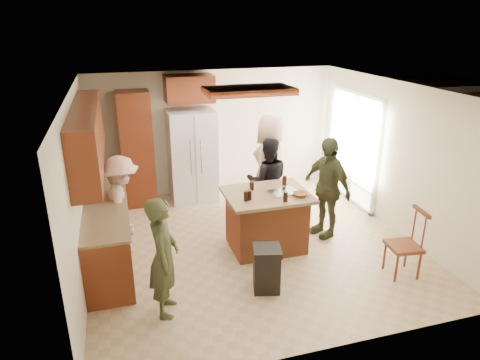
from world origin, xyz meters
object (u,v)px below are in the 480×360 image
object	(u,v)px
person_front_left	(164,257)
person_counter	(123,205)
person_behind_right	(270,165)
spindle_chair	(405,246)
refrigerator	(192,156)
kitchen_island	(266,220)
person_side_right	(327,187)
trash_bin	(267,268)
person_behind_left	(268,181)

from	to	relation	value
person_front_left	person_counter	distance (m)	1.75
person_behind_right	spindle_chair	world-z (taller)	person_behind_right
person_behind_right	person_counter	bearing A→B (deg)	-27.37
person_behind_right	spindle_chair	bearing A→B (deg)	70.48
refrigerator	kitchen_island	xyz separation A→B (m)	(0.74, -2.28, -0.43)
person_side_right	refrigerator	world-z (taller)	refrigerator
trash_bin	person_behind_left	bearing A→B (deg)	70.11
person_front_left	person_counter	xyz separation A→B (m)	(-0.42, 1.70, 0.00)
person_behind_left	person_side_right	bearing A→B (deg)	147.65
person_behind_left	trash_bin	distance (m)	2.15
person_behind_right	person_side_right	distance (m)	1.26
person_behind_right	person_counter	xyz separation A→B (m)	(-2.66, -0.73, -0.15)
person_counter	refrigerator	xyz separation A→B (m)	(1.40, 1.75, 0.13)
person_behind_right	trash_bin	xyz separation A→B (m)	(-0.89, -2.34, -0.61)
person_front_left	refrigerator	distance (m)	3.59
person_side_right	trash_bin	xyz separation A→B (m)	(-1.47, -1.22, -0.53)
person_side_right	spindle_chair	xyz separation A→B (m)	(0.51, -1.43, -0.39)
kitchen_island	refrigerator	bearing A→B (deg)	107.86
person_front_left	person_side_right	xyz separation A→B (m)	(2.81, 1.31, 0.08)
trash_bin	person_counter	bearing A→B (deg)	137.52
person_behind_left	trash_bin	xyz separation A→B (m)	(-0.72, -1.98, -0.45)
person_front_left	person_behind_left	xyz separation A→B (m)	(2.06, 2.07, 0.00)
person_counter	refrigerator	world-z (taller)	refrigerator
person_side_right	refrigerator	size ratio (longest dim) A/B	0.94
refrigerator	trash_bin	distance (m)	3.43
kitchen_island	spindle_chair	bearing A→B (deg)	-38.73
person_behind_right	person_side_right	bearing A→B (deg)	74.57
person_side_right	person_counter	bearing A→B (deg)	-113.42
person_behind_left	refrigerator	bearing A→B (deg)	-39.23
person_behind_right	trash_bin	size ratio (longest dim) A/B	2.94
refrigerator	person_behind_right	bearing A→B (deg)	-39.30
person_front_left	trash_bin	bearing A→B (deg)	-74.17
person_side_right	refrigerator	distance (m)	2.81
person_behind_right	spindle_chair	distance (m)	2.81
kitchen_island	spindle_chair	world-z (taller)	spindle_chair
person_behind_right	person_behind_left	bearing A→B (deg)	21.54
spindle_chair	person_behind_right	bearing A→B (deg)	113.13
person_behind_right	kitchen_island	size ratio (longest dim) A/B	1.45
spindle_chair	trash_bin	bearing A→B (deg)	174.13
person_counter	spindle_chair	xyz separation A→B (m)	(3.74, -1.82, -0.32)
person_behind_left	kitchen_island	size ratio (longest dim) A/B	1.20
person_front_left	kitchen_island	distance (m)	2.10
spindle_chair	person_side_right	bearing A→B (deg)	109.74
person_behind_left	person_counter	bearing A→B (deg)	21.29
person_front_left	person_counter	size ratio (longest dim) A/B	0.99
person_behind_right	person_side_right	size ratio (longest dim) A/B	1.09
person_front_left	person_behind_right	bearing A→B (deg)	-30.54
person_behind_left	person_side_right	distance (m)	1.07
trash_bin	person_side_right	bearing A→B (deg)	39.88
kitchen_island	person_front_left	bearing A→B (deg)	-145.80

